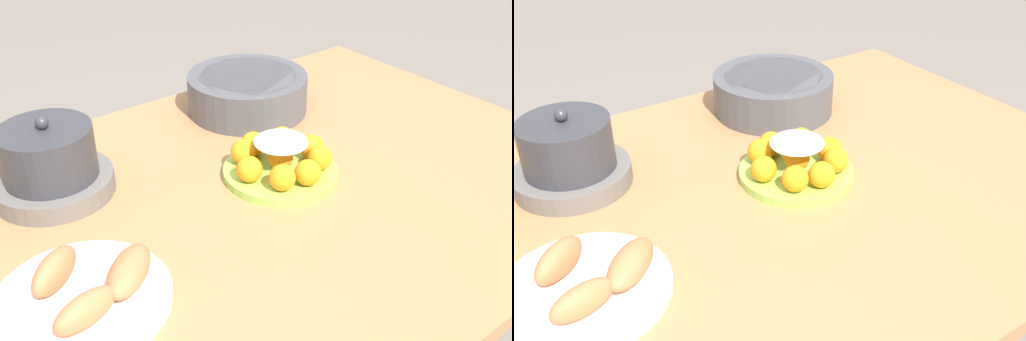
# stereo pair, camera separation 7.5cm
# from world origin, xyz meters

# --- Properties ---
(dining_table) EXTENTS (1.50, 0.94, 0.77)m
(dining_table) POSITION_xyz_m (0.00, 0.00, 0.68)
(dining_table) COLOR #A87547
(dining_table) RESTS_ON ground_plane
(cake_plate) EXTENTS (0.22, 0.22, 0.08)m
(cake_plate) POSITION_xyz_m (0.13, 0.02, 0.81)
(cake_plate) COLOR #99CC4C
(cake_plate) RESTS_ON dining_table
(serving_bowl) EXTENTS (0.28, 0.28, 0.09)m
(serving_bowl) POSITION_xyz_m (0.26, 0.29, 0.82)
(serving_bowl) COLOR #4C4C51
(serving_bowl) RESTS_ON dining_table
(seafood_platter) EXTENTS (0.26, 0.26, 0.07)m
(seafood_platter) POSITION_xyz_m (-0.31, -0.08, 0.79)
(seafood_platter) COLOR silver
(seafood_platter) RESTS_ON dining_table
(warming_pot) EXTENTS (0.22, 0.22, 0.16)m
(warming_pot) POSITION_xyz_m (-0.23, 0.23, 0.83)
(warming_pot) COLOR #66605B
(warming_pot) RESTS_ON dining_table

